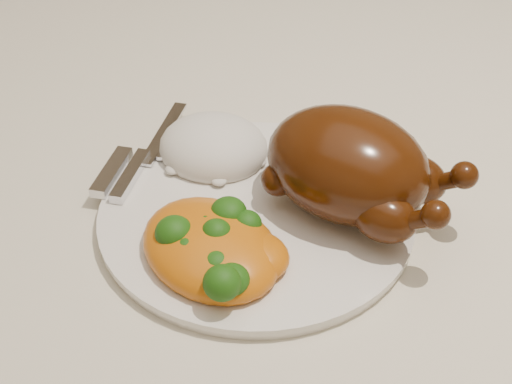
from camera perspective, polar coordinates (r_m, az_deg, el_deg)
The scene contains 7 objects.
dining_table at distance 0.80m, azimuth 15.03°, elevation -3.25°, with size 1.60×0.90×0.76m.
tablecloth at distance 0.76m, azimuth 15.93°, elevation 0.87°, with size 1.73×1.03×0.18m.
dinner_plate at distance 0.63m, azimuth 0.00°, elevation -1.82°, with size 0.27×0.27×0.01m, color white.
roast_chicken at distance 0.61m, azimuth 7.64°, elevation 2.04°, with size 0.18×0.12×0.09m.
rice_mound at distance 0.69m, azimuth -3.42°, elevation 3.55°, with size 0.12×0.11×0.06m.
mac_and_cheese at distance 0.58m, azimuth -3.28°, elevation -4.48°, with size 0.16×0.14×0.05m.
cutlery at distance 0.69m, azimuth -9.47°, elevation 2.50°, with size 0.06×0.17×0.01m.
Camera 1 is at (0.13, -0.60, 1.19)m, focal length 50.00 mm.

